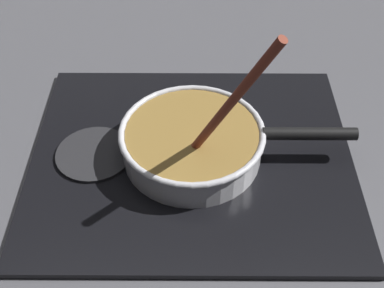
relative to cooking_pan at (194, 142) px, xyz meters
name	(u,v)px	position (x,y,z in m)	size (l,w,h in m)	color
ground	(144,196)	(-0.09, -0.07, -0.07)	(2.40, 1.60, 0.04)	#4C4C51
hob_plate	(192,158)	(0.00, 0.00, -0.04)	(0.56, 0.48, 0.01)	black
burner_ring	(192,154)	(0.00, 0.00, -0.03)	(0.19, 0.19, 0.01)	#592D0C
spare_burner	(94,154)	(-0.17, 0.00, -0.03)	(0.13, 0.13, 0.01)	#262628
cooking_pan	(194,142)	(0.00, 0.00, 0.00)	(0.40, 0.25, 0.31)	silver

